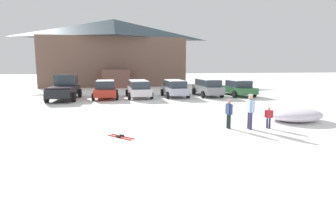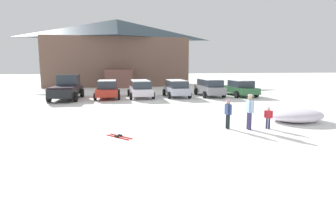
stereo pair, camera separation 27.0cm
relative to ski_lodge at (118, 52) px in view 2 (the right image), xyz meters
The scene contains 13 objects.
ground 31.77m from the ski_lodge, 81.20° to the right, with size 160.00×160.00×0.00m, color white.
ski_lodge is the anchor object (origin of this frame).
parked_red_sedan 15.90m from the ski_lodge, 92.02° to the right, with size 2.30×4.77×1.64m.
parked_white_suv 16.16m from the ski_lodge, 81.03° to the right, with size 2.36×4.64×1.61m.
parked_silver_wagon 17.08m from the ski_lodge, 69.43° to the right, with size 2.24×4.13×1.60m.
parked_grey_wagon 18.33m from the ski_lodge, 59.41° to the right, with size 2.13×4.66×1.67m.
parked_green_coupe 20.23m from the ski_lodge, 52.30° to the right, with size 2.44×4.66×1.56m.
pickup_truck 16.56m from the ski_lodge, 104.47° to the right, with size 2.36×5.36×2.15m.
skier_child_in_red_jacket 29.79m from the ski_lodge, 74.68° to the right, with size 0.36×0.24×1.05m.
skier_adult_in_blue_parka 29.48m from the ski_lodge, 76.48° to the right, with size 0.27×0.62×1.67m.
skier_teen_in_navy_coat 29.03m from the ski_lodge, 78.18° to the right, with size 0.23×0.52×1.41m.
pair_of_skis 29.20m from the ski_lodge, 88.42° to the right, with size 1.14×1.15×0.08m.
plowed_snow_pile 29.28m from the ski_lodge, 69.62° to the right, with size 3.04×2.43×0.73m, color white.
Camera 2 is at (-3.67, -8.71, 3.04)m, focal length 28.00 mm.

